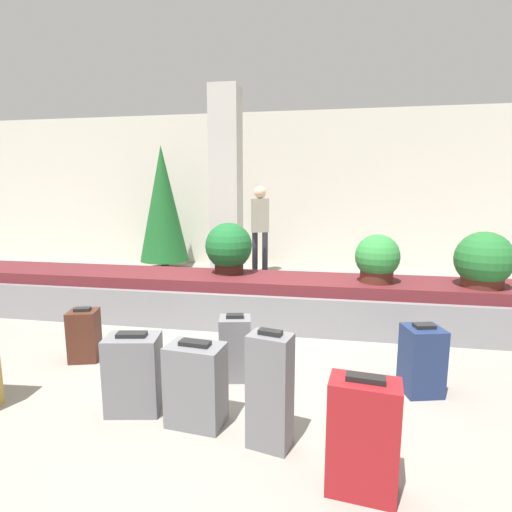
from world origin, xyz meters
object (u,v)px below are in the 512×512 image
object	(u,v)px
potted_plant_0	(484,261)
potted_plant_1	(229,248)
pillar	(226,191)
suitcase_6	(422,360)
suitcase_0	(363,437)
suitcase_7	(134,373)
traveler_0	(260,222)
suitcase_4	(84,335)
suitcase_1	(196,384)
suitcase_2	(235,348)
decorated_tree	(163,204)
suitcase_5	(270,391)
potted_plant_2	(377,259)

from	to	relation	value
potted_plant_0	potted_plant_1	world-z (taller)	potted_plant_1
pillar	suitcase_6	xyz separation A→B (m)	(2.39, -3.07, -1.32)
suitcase_0	suitcase_7	bearing A→B (deg)	168.47
suitcase_7	potted_plant_0	world-z (taller)	potted_plant_0
pillar	potted_plant_0	world-z (taller)	pillar
suitcase_0	traveler_0	distance (m)	5.82
suitcase_0	suitcase_4	size ratio (longest dim) A/B	1.30
suitcase_1	potted_plant_0	distance (m)	3.38
suitcase_4	suitcase_6	xyz separation A→B (m)	(3.04, -0.09, 0.03)
pillar	traveler_0	bearing A→B (deg)	76.04
suitcase_1	suitcase_4	distance (m)	1.63
suitcase_2	potted_plant_1	bearing A→B (deg)	94.32
suitcase_4	potted_plant_1	size ratio (longest dim) A/B	0.81
suitcase_0	potted_plant_1	xyz separation A→B (m)	(-1.44, 2.83, 0.57)
suitcase_7	decorated_tree	xyz separation A→B (m)	(-1.93, 5.11, 1.04)
suitcase_6	potted_plant_1	world-z (taller)	potted_plant_1
pillar	suitcase_1	world-z (taller)	pillar
potted_plant_1	decorated_tree	bearing A→B (deg)	126.31
suitcase_1	potted_plant_0	bearing A→B (deg)	46.70
suitcase_4	potted_plant_1	distance (m)	1.97
pillar	suitcase_0	distance (m)	4.82
suitcase_5	potted_plant_1	distance (m)	2.73
suitcase_2	suitcase_7	distance (m)	0.88
suitcase_4	potted_plant_0	xyz separation A→B (m)	(3.94, 1.33, 0.61)
pillar	suitcase_2	bearing A→B (deg)	-74.52
suitcase_6	potted_plant_0	size ratio (longest dim) A/B	0.95
suitcase_1	suitcase_4	xyz separation A→B (m)	(-1.40, 0.83, -0.04)
suitcase_0	potted_plant_1	bearing A→B (deg)	124.12
pillar	suitcase_5	xyz separation A→B (m)	(1.29, -3.97, -1.22)
suitcase_1	potted_plant_2	size ratio (longest dim) A/B	1.10
traveler_0	suitcase_0	bearing A→B (deg)	-97.02
traveler_0	decorated_tree	size ratio (longest dim) A/B	0.68
suitcase_6	traveler_0	xyz separation A→B (m)	(-2.06, 4.38, 0.73)
potted_plant_2	traveler_0	distance (m)	3.47
potted_plant_2	decorated_tree	distance (m)	4.92
suitcase_2	suitcase_5	xyz separation A→B (m)	(0.43, -0.87, 0.10)
suitcase_0	suitcase_6	world-z (taller)	suitcase_0
suitcase_4	suitcase_1	bearing A→B (deg)	-46.86
suitcase_0	suitcase_4	distance (m)	2.80
suitcase_4	suitcase_0	bearing A→B (deg)	-43.62
suitcase_6	suitcase_7	size ratio (longest dim) A/B	0.95
pillar	traveler_0	size ratio (longest dim) A/B	1.90
suitcase_6	traveler_0	size ratio (longest dim) A/B	0.34
suitcase_0	decorated_tree	size ratio (longest dim) A/B	0.27
suitcase_4	traveler_0	bearing A→B (deg)	60.98
suitcase_0	suitcase_6	distance (m)	1.32
suitcase_6	potted_plant_2	world-z (taller)	potted_plant_2
suitcase_0	suitcase_1	bearing A→B (deg)	164.26
suitcase_1	decorated_tree	distance (m)	5.83
traveler_0	suitcase_2	bearing A→B (deg)	-105.20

